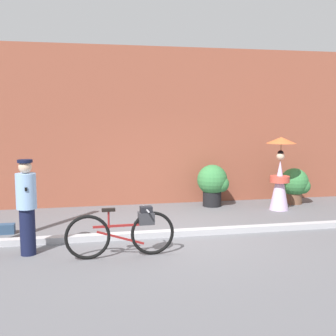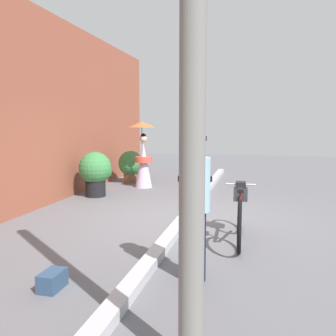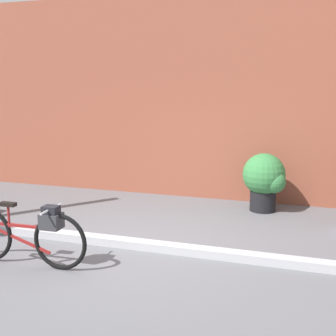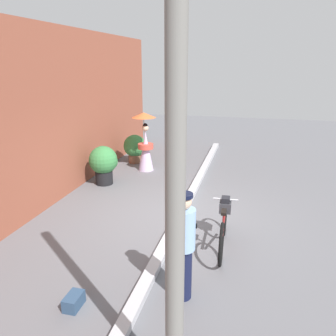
{
  "view_description": "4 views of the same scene",
  "coord_description": "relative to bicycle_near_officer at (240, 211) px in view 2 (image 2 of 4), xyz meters",
  "views": [
    {
      "loc": [
        -1.69,
        -7.96,
        2.36
      ],
      "look_at": [
        0.05,
        0.68,
        1.28
      ],
      "focal_mm": 45.12,
      "sensor_mm": 36.0,
      "label": 1
    },
    {
      "loc": [
        -6.65,
        -1.26,
        1.77
      ],
      "look_at": [
        -0.15,
        0.31,
        0.97
      ],
      "focal_mm": 39.33,
      "sensor_mm": 36.0,
      "label": 2
    },
    {
      "loc": [
        2.46,
        -5.79,
        2.38
      ],
      "look_at": [
        0.35,
        0.66,
        1.1
      ],
      "focal_mm": 47.83,
      "sensor_mm": 36.0,
      "label": 3
    },
    {
      "loc": [
        -6.87,
        -1.44,
        3.33
      ],
      "look_at": [
        0.54,
        0.43,
        0.96
      ],
      "focal_mm": 36.56,
      "sensor_mm": 36.0,
      "label": 4
    }
  ],
  "objects": [
    {
      "name": "building_wall",
      "position": [
        1.03,
        4.4,
        1.65
      ],
      "size": [
        14.0,
        0.4,
        4.19
      ],
      "primitive_type": "cube",
      "color": "brown",
      "rests_on": "ground_plane"
    },
    {
      "name": "utility_pole",
      "position": [
        -3.18,
        0.2,
        1.95
      ],
      "size": [
        0.18,
        0.18,
        4.8
      ],
      "primitive_type": "cylinder",
      "color": "slate",
      "rests_on": "ground_plane"
    },
    {
      "name": "ground_plane",
      "position": [
        1.03,
        1.04,
        -0.45
      ],
      "size": [
        30.0,
        30.0,
        0.0
      ],
      "primitive_type": "plane",
      "color": "slate"
    },
    {
      "name": "person_officer",
      "position": [
        -1.63,
        0.44,
        0.43
      ],
      "size": [
        0.34,
        0.38,
        1.64
      ],
      "color": "#141938",
      "rests_on": "ground_plane"
    },
    {
      "name": "sidewalk_curb",
      "position": [
        1.03,
        1.04,
        -0.39
      ],
      "size": [
        14.0,
        0.2,
        0.12
      ],
      "primitive_type": "cube",
      "color": "#B2B2B7",
      "rests_on": "ground_plane"
    },
    {
      "name": "bicycle_near_officer",
      "position": [
        0.0,
        0.0,
        0.0
      ],
      "size": [
        1.85,
        0.48,
        0.85
      ],
      "color": "black",
      "rests_on": "ground_plane"
    },
    {
      "name": "potted_plant_small",
      "position": [
        2.67,
        3.6,
        0.18
      ],
      "size": [
        0.81,
        0.79,
        1.1
      ],
      "color": "black",
      "rests_on": "ground_plane"
    },
    {
      "name": "person_with_parasol",
      "position": [
        4.2,
        2.87,
        0.46
      ],
      "size": [
        0.75,
        0.75,
        1.85
      ],
      "color": "silver",
      "rests_on": "ground_plane"
    },
    {
      "name": "potted_plant_by_door",
      "position": [
        4.96,
        3.48,
        0.09
      ],
      "size": [
        0.78,
        0.76,
        0.97
      ],
      "color": "brown",
      "rests_on": "ground_plane"
    },
    {
      "name": "backpack_on_pavement",
      "position": [
        -2.24,
        1.88,
        -0.34
      ],
      "size": [
        0.33,
        0.2,
        0.2
      ],
      "color": "navy",
      "rests_on": "ground_plane"
    }
  ]
}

